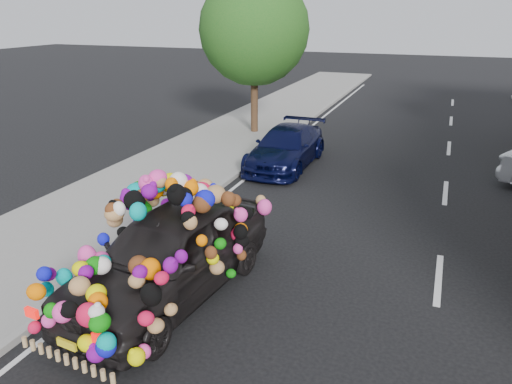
% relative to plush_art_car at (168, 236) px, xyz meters
% --- Properties ---
extents(ground, '(100.00, 100.00, 0.00)m').
position_rel_plush_art_car_xyz_m(ground, '(0.83, 2.25, -1.14)').
color(ground, black).
rests_on(ground, ground).
extents(sidewalk, '(4.00, 60.00, 0.12)m').
position_rel_plush_art_car_xyz_m(sidewalk, '(-3.47, 2.25, -1.08)').
color(sidewalk, gray).
rests_on(sidewalk, ground).
extents(kerb, '(0.15, 60.00, 0.13)m').
position_rel_plush_art_car_xyz_m(kerb, '(-1.52, 2.25, -1.07)').
color(kerb, gray).
rests_on(kerb, ground).
extents(lane_markings, '(6.00, 50.00, 0.01)m').
position_rel_plush_art_car_xyz_m(lane_markings, '(4.43, 2.25, -1.13)').
color(lane_markings, silver).
rests_on(lane_markings, ground).
extents(tree_near_sidewalk, '(4.20, 4.20, 6.13)m').
position_rel_plush_art_car_xyz_m(tree_near_sidewalk, '(-2.97, 11.75, 2.88)').
color(tree_near_sidewalk, '#332114').
rests_on(tree_near_sidewalk, ground).
extents(plush_art_car, '(2.73, 5.02, 2.22)m').
position_rel_plush_art_car_xyz_m(plush_art_car, '(0.00, 0.00, 0.00)').
color(plush_art_car, black).
rests_on(plush_art_car, ground).
extents(navy_sedan, '(1.79, 4.29, 1.24)m').
position_rel_plush_art_car_xyz_m(navy_sedan, '(-0.45, 8.05, -0.52)').
color(navy_sedan, black).
rests_on(navy_sedan, ground).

